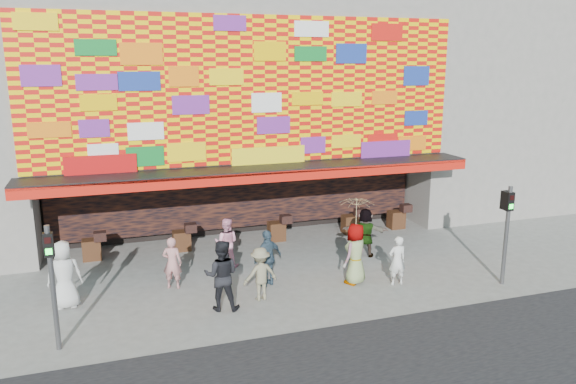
% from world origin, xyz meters
% --- Properties ---
extents(ground, '(90.00, 90.00, 0.00)m').
position_xyz_m(ground, '(0.00, 0.00, 0.00)').
color(ground, slate).
rests_on(ground, ground).
extents(shop_building, '(15.20, 9.40, 10.00)m').
position_xyz_m(shop_building, '(0.00, 8.18, 5.23)').
color(shop_building, gray).
rests_on(shop_building, ground).
extents(neighbor_right, '(11.00, 8.00, 12.00)m').
position_xyz_m(neighbor_right, '(13.00, 8.00, 6.00)').
color(neighbor_right, gray).
rests_on(neighbor_right, ground).
extents(signal_left, '(0.22, 0.20, 3.00)m').
position_xyz_m(signal_left, '(-6.20, -1.50, 1.86)').
color(signal_left, '#59595B').
rests_on(signal_left, ground).
extents(signal_right, '(0.22, 0.20, 3.00)m').
position_xyz_m(signal_right, '(6.20, -1.50, 1.86)').
color(signal_right, '#59595B').
rests_on(signal_right, ground).
extents(ped_a, '(0.93, 0.62, 1.88)m').
position_xyz_m(ped_a, '(-6.13, 0.87, 0.94)').
color(ped_a, silver).
rests_on(ped_a, ground).
extents(ped_b, '(0.66, 0.55, 1.56)m').
position_xyz_m(ped_b, '(-3.22, 1.30, 0.78)').
color(ped_b, tan).
rests_on(ped_b, ground).
extents(ped_c, '(1.13, 1.00, 1.94)m').
position_xyz_m(ped_c, '(-2.14, -0.58, 0.97)').
color(ped_c, black).
rests_on(ped_c, ground).
extents(ped_d, '(1.05, 0.69, 1.52)m').
position_xyz_m(ped_d, '(-0.99, -0.30, 0.76)').
color(ped_d, gray).
rests_on(ped_d, ground).
extents(ped_e, '(1.09, 0.80, 1.71)m').
position_xyz_m(ped_e, '(-0.51, 0.62, 0.86)').
color(ped_e, '#364C5E').
rests_on(ped_e, ground).
extents(ped_f, '(1.63, 1.11, 1.68)m').
position_xyz_m(ped_f, '(3.35, 2.02, 0.84)').
color(ped_f, gray).
rests_on(ped_f, ground).
extents(ped_g, '(1.08, 0.98, 1.85)m').
position_xyz_m(ped_g, '(2.02, -0.05, 0.92)').
color(ped_g, gray).
rests_on(ped_g, ground).
extents(ped_h, '(0.56, 0.38, 1.50)m').
position_xyz_m(ped_h, '(3.16, -0.54, 0.75)').
color(ped_h, silver).
rests_on(ped_h, ground).
extents(ped_i, '(0.96, 0.87, 1.61)m').
position_xyz_m(ped_i, '(-1.33, 2.55, 0.81)').
color(ped_i, '#F79FBE').
rests_on(ped_i, ground).
extents(parasol, '(1.23, 1.25, 1.90)m').
position_xyz_m(parasol, '(2.02, -0.05, 2.17)').
color(parasol, '#FDE69F').
rests_on(parasol, ground).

